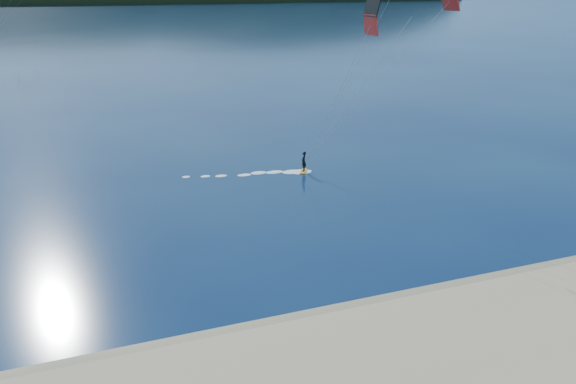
% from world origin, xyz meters
% --- Properties ---
extents(wet_sand, '(220.00, 2.50, 0.10)m').
position_xyz_m(wet_sand, '(0.00, 4.50, 0.05)').
color(wet_sand, '#8D7552').
rests_on(wet_sand, ground).
extents(headland, '(1200.00, 310.00, 140.00)m').
position_xyz_m(headland, '(0.63, 745.28, 0.00)').
color(headland, black).
rests_on(headland, ground).
extents(kitesurfer_near, '(21.91, 7.81, 16.34)m').
position_xyz_m(kitesurfer_near, '(17.92, 22.75, 13.01)').
color(kitesurfer_near, orange).
rests_on(kitesurfer_near, ground).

